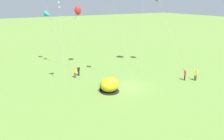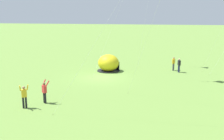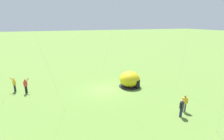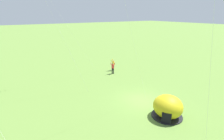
# 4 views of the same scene
# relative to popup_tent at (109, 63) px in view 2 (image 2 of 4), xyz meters

# --- Properties ---
(ground_plane) EXTENTS (300.00, 300.00, 0.00)m
(ground_plane) POSITION_rel_popup_tent_xyz_m (3.59, -0.08, -1.00)
(ground_plane) COLOR olive
(popup_tent) EXTENTS (2.81, 2.81, 2.10)m
(popup_tent) POSITION_rel_popup_tent_xyz_m (0.00, 0.00, 0.00)
(popup_tent) COLOR gold
(popup_tent) RESTS_ON ground
(person_near_tent) EXTENTS (0.54, 0.38, 1.72)m
(person_near_tent) POSITION_rel_popup_tent_xyz_m (-2.01, 7.95, -0.03)
(person_near_tent) COLOR #4C4C51
(person_near_tent) RESTS_ON ground
(person_center_field) EXTENTS (0.54, 0.38, 1.72)m
(person_center_field) POSITION_rel_popup_tent_xyz_m (-1.07, 8.59, -0.03)
(person_center_field) COLOR #1E2347
(person_center_field) RESTS_ON ground
(person_watching_sky) EXTENTS (0.67, 0.72, 1.89)m
(person_watching_sky) POSITION_rel_popup_tent_xyz_m (12.79, -2.35, 0.00)
(person_watching_sky) COLOR black
(person_watching_sky) RESTS_ON ground
(person_flying_kite) EXTENTS (0.67, 0.72, 1.89)m
(person_flying_kite) POSITION_rel_popup_tent_xyz_m (14.18, -3.33, 0.00)
(person_flying_kite) COLOR black
(person_flying_kite) RESTS_ON ground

